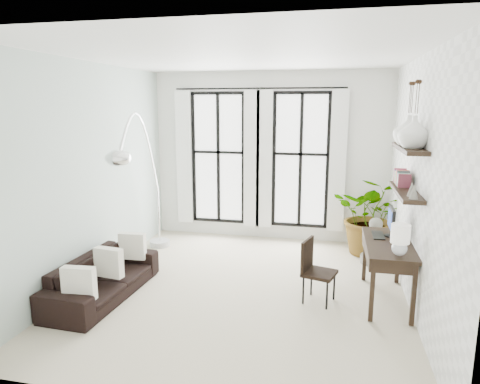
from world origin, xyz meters
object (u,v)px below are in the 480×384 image
(plant, at_px, (372,216))
(buddha, at_px, (375,244))
(desk, at_px, (388,248))
(desk_chair, at_px, (314,267))
(arc_lamp, at_px, (140,148))
(sofa, at_px, (103,277))

(plant, height_order, buddha, plant)
(desk, relative_size, desk_chair, 1.64)
(plant, bearing_deg, desk, -88.68)
(desk, height_order, arc_lamp, arc_lamp)
(sofa, distance_m, desk_chair, 2.86)
(plant, distance_m, buddha, 0.59)
(sofa, height_order, buddha, buddha)
(sofa, xyz_separation_m, plant, (3.70, 2.56, 0.42))
(desk_chair, bearing_deg, arc_lamp, -176.76)
(arc_lamp, bearing_deg, plant, 21.97)
(sofa, xyz_separation_m, desk, (3.74, 0.64, 0.48))
(plant, relative_size, arc_lamp, 0.56)
(desk, bearing_deg, sofa, -170.29)
(sofa, xyz_separation_m, arc_lamp, (0.10, 1.11, 1.66))
(plant, xyz_separation_m, arc_lamp, (-3.60, -1.45, 1.24))
(desk, xyz_separation_m, desk_chair, (-0.94, -0.16, -0.27))
(desk_chair, bearing_deg, buddha, 76.68)
(desk_chair, bearing_deg, sofa, -154.02)
(sofa, distance_m, arc_lamp, 1.99)
(desk_chair, xyz_separation_m, arc_lamp, (-2.71, 0.62, 1.45))
(desk, relative_size, buddha, 1.77)
(buddha, bearing_deg, arc_lamp, -164.65)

